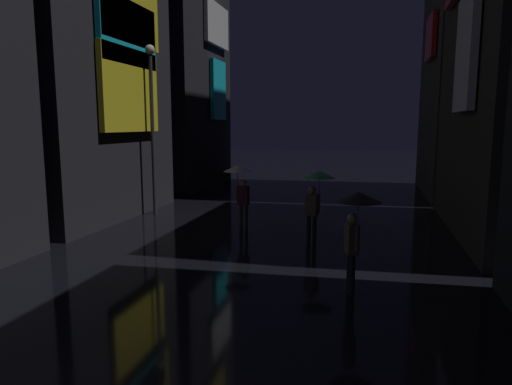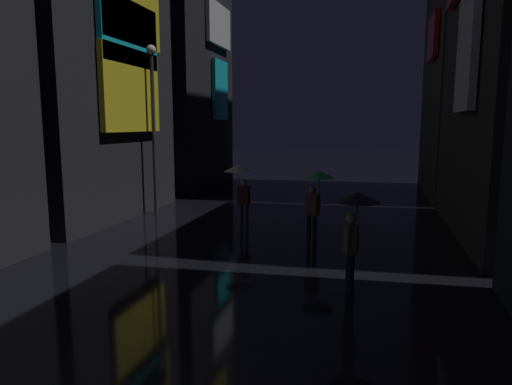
% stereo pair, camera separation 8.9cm
% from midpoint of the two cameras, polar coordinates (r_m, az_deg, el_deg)
% --- Properties ---
extents(building_left_mid, '(4.25, 7.44, 13.10)m').
position_cam_midpoint_polar(building_left_mid, '(18.31, -21.94, 17.84)').
color(building_left_mid, '#232328').
rests_on(building_left_mid, ground).
extents(building_left_far, '(4.25, 7.01, 16.51)m').
position_cam_midpoint_polar(building_left_far, '(26.18, -10.21, 19.09)').
color(building_left_far, black).
rests_on(building_left_far, ground).
extents(pedestrian_midstreet_centre_green, '(0.90, 0.90, 2.12)m').
position_cam_midpoint_polar(pedestrian_midstreet_centre_green, '(12.88, 7.41, 0.72)').
color(pedestrian_midstreet_centre_green, black).
rests_on(pedestrian_midstreet_centre_green, ground).
extents(pedestrian_foreground_right_clear, '(0.90, 0.90, 2.12)m').
position_cam_midpoint_polar(pedestrian_foreground_right_clear, '(14.51, -2.26, 1.66)').
color(pedestrian_foreground_right_clear, '#38332D').
rests_on(pedestrian_foreground_right_clear, ground).
extents(pedestrian_foreground_left_black, '(0.90, 0.90, 2.12)m').
position_cam_midpoint_polar(pedestrian_foreground_left_black, '(9.07, 12.14, -2.67)').
color(pedestrian_foreground_left_black, black).
rests_on(pedestrian_foreground_left_black, ground).
extents(streetlamp_left_far, '(0.36, 0.36, 6.26)m').
position_cam_midpoint_polar(streetlamp_left_far, '(17.56, -13.03, 9.77)').
color(streetlamp_left_far, '#2D2D33').
rests_on(streetlamp_left_far, ground).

